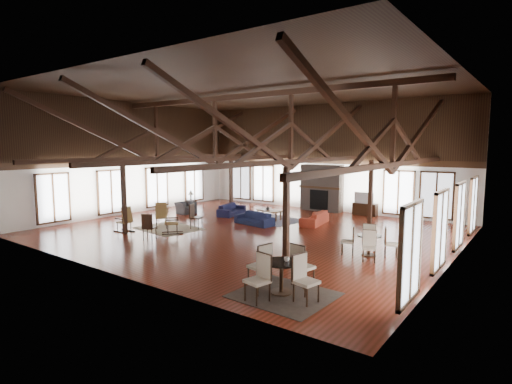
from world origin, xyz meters
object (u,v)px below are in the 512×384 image
Objects in this scene: sofa_navy_left at (232,209)px; tv_console at (365,209)px; coffee_table at (269,211)px; armchair at (186,208)px; sofa_navy_front at (254,219)px; cafe_table_far at (369,241)px; sofa_orange at (314,218)px; cafe_table_near at (281,271)px.

tv_console reaches higher than sofa_navy_left.
coffee_table is 1.47× the size of armchair.
sofa_navy_front is at bearing -120.09° from tv_console.
cafe_table_far is 1.50× the size of tv_console.
cafe_table_near is (3.51, -8.34, 0.27)m from sofa_orange.
sofa_navy_front is 4.84m from armchair.
armchair is (-4.72, -1.15, -0.13)m from coffee_table.
tv_console reaches higher than sofa_navy_front.
cafe_table_far is at bearing -67.98° from tv_console.
sofa_orange is at bearing 112.81° from cafe_table_near.
sofa_navy_left is 1.41× the size of coffee_table.
cafe_table_near is 1.76× the size of tv_console.
sofa_orange is 1.45× the size of coffee_table.
cafe_table_far reaches higher than tv_console.
armchair is at bearing 103.33° from sofa_navy_left.
sofa_navy_left is 2.56m from armchair.
sofa_navy_front is 1.43m from coffee_table.
cafe_table_near is at bearing -96.36° from cafe_table_far.
coffee_table is at bearing -72.42° from armchair.
cafe_table_near is (8.27, -7.97, 0.28)m from sofa_navy_left.
cafe_table_near reaches higher than sofa_orange.
cafe_table_far reaches higher than sofa_navy_front.
coffee_table is at bearing 152.30° from cafe_table_far.
sofa_navy_front is 1.04× the size of cafe_table_far.
tv_console reaches higher than armchair.
cafe_table_near is at bearing -119.03° from armchair.
sofa_orange is 5.46m from cafe_table_far.
armchair is at bearing -86.38° from sofa_orange.
sofa_orange is at bearing -74.11° from armchair.
armchair is (-4.83, 0.27, 0.02)m from sofa_navy_front.
coffee_table is (-0.12, 1.41, 0.15)m from sofa_navy_front.
cafe_table_near is at bearing -41.64° from coffee_table.
sofa_navy_front is 2.06× the size of armchair.
sofa_navy_front is 0.97× the size of sofa_orange.
armchair reaches higher than sofa_orange.
coffee_table is 0.74× the size of cafe_table_far.
tv_console is at bearing 156.89° from sofa_orange.
armchair is (-2.29, -1.13, 0.02)m from sofa_navy_left.
sofa_orange is at bearing -98.40° from sofa_navy_left.
sofa_navy_left is at bearing -59.92° from armchair.
tv_console is (-2.51, 12.13, -0.25)m from cafe_table_near.
cafe_table_near reaches higher than tv_console.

